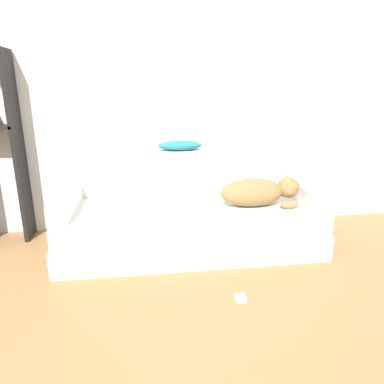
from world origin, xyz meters
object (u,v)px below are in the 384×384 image
Objects in this scene: couch at (191,226)px; laptop at (191,208)px; throw_pillow at (180,145)px; power_adapter at (241,298)px; dog at (259,192)px.

laptop is at bearing -95.02° from couch.
couch is at bearing -82.90° from throw_pillow.
laptop is 5.61× the size of power_adapter.
power_adapter is at bearing -114.65° from dog.
dog is 1.82× the size of laptop.
dog reaches higher than power_adapter.
laptop is 0.92m from power_adapter.
dog is 0.61m from laptop.
dog reaches higher than couch.
power_adapter is at bearing -83.12° from laptop.
throw_pillow is at bearing 142.25° from dog.
laptop reaches higher than couch.
throw_pillow is (-0.64, 0.50, 0.34)m from dog.
couch is at bearing 75.54° from laptop.
throw_pillow is (-0.05, 0.40, 0.68)m from couch.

